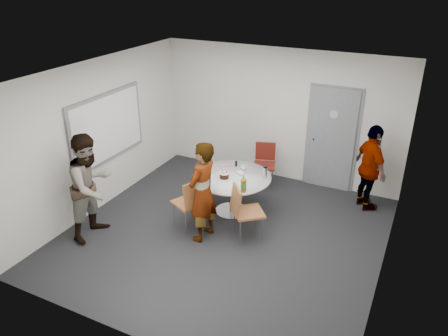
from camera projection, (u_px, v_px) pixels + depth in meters
The scene contains 15 objects.
floor at pixel (225, 234), 7.36m from camera, with size 5.00×5.00×0.00m, color black.
ceiling at pixel (225, 75), 6.21m from camera, with size 5.00×5.00×0.00m, color silver.
wall_back at pixel (279, 115), 8.81m from camera, with size 5.00×5.00×0.00m, color silver.
wall_left at pixel (99, 136), 7.78m from camera, with size 5.00×5.00×0.00m, color silver.
wall_right at pixel (394, 196), 5.79m from camera, with size 5.00×5.00×0.00m, color silver.
wall_front at pixel (125, 246), 4.75m from camera, with size 5.00×5.00×0.00m, color silver.
door at pixel (332, 139), 8.50m from camera, with size 1.02×0.17×2.12m.
whiteboard at pixel (108, 127), 7.88m from camera, with size 0.04×1.90×1.25m.
table at pixel (233, 182), 7.74m from camera, with size 1.40×1.40×1.01m.
chair_near_left at pixel (191, 200), 7.23m from camera, with size 0.64×0.62×0.96m.
chair_near_right at pixel (243, 208), 6.99m from camera, with size 0.67×0.66×0.96m.
chair_far at pixel (265, 160), 8.80m from camera, with size 0.53×0.56×0.89m.
person_main at pixel (202, 192), 6.93m from camera, with size 0.62×0.41×1.70m, color #A5C6EA.
person_left at pixel (91, 186), 7.01m from camera, with size 0.87×0.68×1.79m, color white.
person_right at pixel (370, 168), 7.82m from camera, with size 0.95×0.39×1.62m, color black.
Camera 1 is at (2.70, -5.55, 4.16)m, focal length 35.00 mm.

